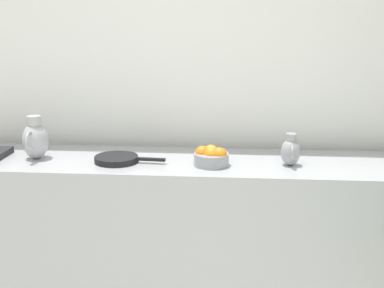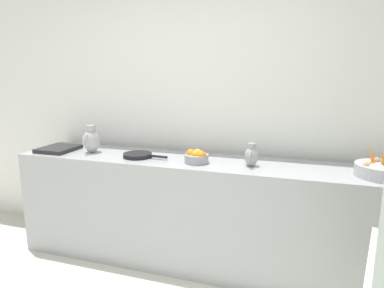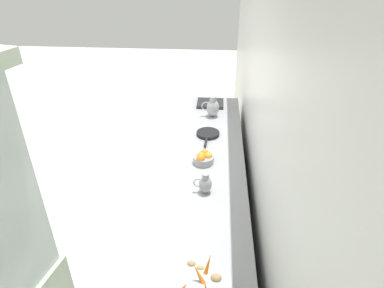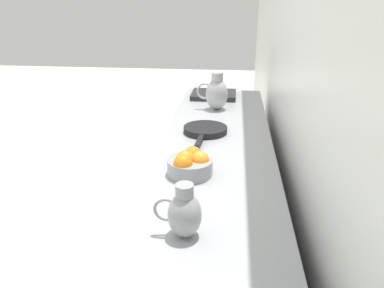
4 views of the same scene
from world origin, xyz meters
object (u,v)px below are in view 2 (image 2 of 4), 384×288
object	(u,v)px
metal_pitcher_tall	(91,140)
metal_pitcher_short	(251,156)
orange_bowl	(196,157)
vegetable_colander	(383,170)
skillet_on_counter	(138,155)

from	to	relation	value
metal_pitcher_tall	metal_pitcher_short	size ratio (longest dim) A/B	1.39
orange_bowl	metal_pitcher_short	size ratio (longest dim) A/B	1.07
metal_pitcher_short	vegetable_colander	bearing A→B (deg)	90.50
vegetable_colander	orange_bowl	xyz separation A→B (m)	(0.04, -1.36, 0.00)
vegetable_colander	metal_pitcher_tall	bearing A→B (deg)	-90.33
orange_bowl	metal_pitcher_short	distance (m)	0.44
metal_pitcher_tall	metal_pitcher_short	distance (m)	1.47
vegetable_colander	metal_pitcher_tall	xyz separation A→B (m)	(-0.01, -2.39, 0.07)
metal_pitcher_tall	metal_pitcher_short	world-z (taller)	metal_pitcher_tall
metal_pitcher_tall	vegetable_colander	bearing A→B (deg)	89.67
orange_bowl	metal_pitcher_tall	size ratio (longest dim) A/B	0.77
orange_bowl	skillet_on_counter	size ratio (longest dim) A/B	0.48
vegetable_colander	metal_pitcher_short	size ratio (longest dim) A/B	2.03
vegetable_colander	orange_bowl	distance (m)	1.36
metal_pitcher_tall	skillet_on_counter	bearing A→B (deg)	85.88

